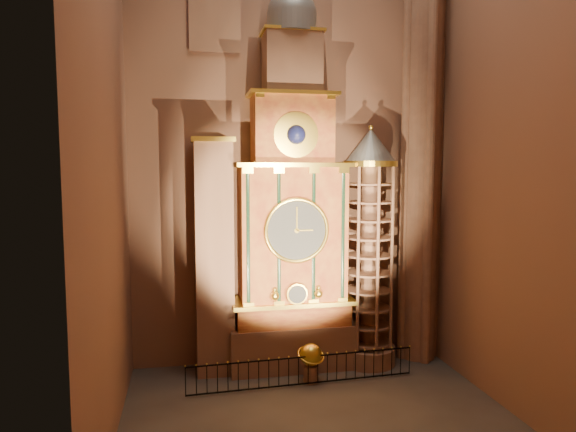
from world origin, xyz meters
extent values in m
plane|color=#383330|center=(0.00, 0.00, 0.00)|extent=(14.00, 14.00, 0.00)
plane|color=#90604D|center=(0.00, 6.00, 11.00)|extent=(22.00, 0.00, 22.00)
plane|color=#90604D|center=(-7.00, 0.00, 11.00)|extent=(0.00, 22.00, 22.00)
plane|color=#90604D|center=(7.00, 0.00, 11.00)|extent=(0.00, 22.00, 22.00)
cube|color=#8C634C|center=(0.00, 5.00, 1.00)|extent=(5.60, 2.20, 2.00)
cube|color=maroon|center=(0.00, 5.00, 2.50)|extent=(5.00, 2.00, 1.00)
cube|color=yellow|center=(0.00, 4.95, 3.05)|extent=(5.40, 2.30, 0.18)
cube|color=maroon|center=(0.00, 5.00, 6.00)|extent=(4.60, 2.00, 6.00)
cylinder|color=black|center=(-2.05, 4.14, 6.00)|extent=(0.32, 0.32, 5.60)
cylinder|color=black|center=(-0.75, 4.14, 6.00)|extent=(0.32, 0.32, 5.60)
cylinder|color=black|center=(0.75, 4.14, 6.00)|extent=(0.32, 0.32, 5.60)
cylinder|color=black|center=(2.05, 4.14, 6.00)|extent=(0.32, 0.32, 5.60)
cube|color=yellow|center=(0.00, 4.95, 9.05)|extent=(5.00, 2.25, 0.18)
cylinder|color=#2D3033|center=(0.00, 3.99, 6.30)|extent=(2.60, 0.12, 2.60)
torus|color=yellow|center=(0.00, 3.94, 6.30)|extent=(2.80, 0.16, 2.80)
cylinder|color=yellow|center=(0.00, 3.84, 3.60)|extent=(0.90, 0.10, 0.90)
sphere|color=yellow|center=(-0.95, 3.89, 3.55)|extent=(0.36, 0.36, 0.36)
sphere|color=yellow|center=(0.95, 3.89, 3.55)|extent=(0.36, 0.36, 0.36)
cube|color=maroon|center=(0.00, 5.00, 10.50)|extent=(3.40, 1.80, 3.00)
sphere|color=#0B123B|center=(0.00, 4.09, 10.30)|extent=(0.80, 0.80, 0.80)
cube|color=yellow|center=(0.00, 4.95, 12.05)|extent=(3.80, 2.00, 0.15)
cube|color=#8C634C|center=(0.00, 5.00, 13.30)|extent=(2.40, 1.60, 2.60)
sphere|color=slate|center=(0.00, 5.00, 15.40)|extent=(2.10, 2.10, 2.10)
cube|color=#8C634C|center=(-3.40, 5.00, 5.00)|extent=(1.60, 1.40, 10.00)
cube|color=yellow|center=(-3.40, 4.58, 3.00)|extent=(1.35, 0.10, 2.10)
cube|color=#542916|center=(-3.40, 4.52, 3.00)|extent=(1.05, 0.04, 1.75)
cube|color=yellow|center=(-3.40, 4.58, 5.60)|extent=(1.35, 0.10, 2.10)
cube|color=#542916|center=(-3.40, 4.52, 5.60)|extent=(1.05, 0.04, 1.75)
cube|color=yellow|center=(-3.40, 4.58, 8.20)|extent=(1.35, 0.10, 2.10)
cube|color=#542916|center=(-3.40, 4.52, 8.20)|extent=(1.05, 0.04, 1.75)
cube|color=yellow|center=(-3.40, 5.00, 10.10)|extent=(1.80, 1.60, 0.20)
cylinder|color=#8C634C|center=(3.50, 4.70, 0.40)|extent=(2.50, 2.50, 0.80)
cylinder|color=#8C634C|center=(3.50, 4.70, 4.90)|extent=(0.70, 0.70, 8.20)
cylinder|color=yellow|center=(3.50, 4.70, 9.10)|extent=(2.40, 2.40, 0.25)
cone|color=slate|center=(3.50, 4.70, 9.90)|extent=(2.30, 2.30, 1.50)
sphere|color=yellow|center=(3.50, 4.70, 10.70)|extent=(0.20, 0.20, 0.20)
cylinder|color=#8C634C|center=(6.10, 5.00, 11.00)|extent=(1.60, 1.60, 22.00)
cylinder|color=#8C634C|center=(6.90, 5.00, 11.00)|extent=(0.44, 0.44, 22.00)
cylinder|color=#8C634C|center=(5.30, 5.00, 11.00)|extent=(0.44, 0.44, 22.00)
cylinder|color=#8C634C|center=(6.10, 5.80, 11.00)|extent=(0.44, 0.44, 22.00)
cylinder|color=#8C634C|center=(6.10, 4.20, 11.00)|extent=(0.44, 0.44, 22.00)
cylinder|color=#8C634C|center=(0.43, 3.10, 0.36)|extent=(0.62, 0.62, 0.72)
sphere|color=gold|center=(0.43, 3.10, 1.18)|extent=(0.93, 0.93, 0.93)
torus|color=gold|center=(0.43, 3.10, 1.18)|extent=(1.41, 1.37, 0.50)
cube|color=black|center=(0.04, 2.79, 1.23)|extent=(9.48, 0.43, 0.05)
cube|color=black|center=(0.04, 2.79, 0.10)|extent=(9.48, 0.43, 0.05)
camera|label=1|loc=(-4.56, -16.97, 8.97)|focal=32.00mm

